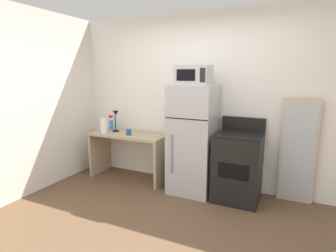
% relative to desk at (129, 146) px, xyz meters
% --- Properties ---
extents(ground_plane, '(12.00, 12.00, 0.00)m').
position_rel_desk_xyz_m(ground_plane, '(1.21, -1.36, -0.53)').
color(ground_plane, brown).
extents(wall_back_white, '(5.00, 0.10, 2.60)m').
position_rel_desk_xyz_m(wall_back_white, '(1.21, 0.34, 0.77)').
color(wall_back_white, white).
rests_on(wall_back_white, ground).
extents(wall_left_brick, '(0.10, 4.00, 2.60)m').
position_rel_desk_xyz_m(wall_left_brick, '(-0.99, -1.36, 0.77)').
color(wall_left_brick, silver).
rests_on(wall_left_brick, ground).
extents(desk, '(1.25, 0.54, 0.75)m').
position_rel_desk_xyz_m(desk, '(0.00, 0.00, 0.00)').
color(desk, tan).
rests_on(desk, ground).
extents(desk_lamp, '(0.14, 0.12, 0.35)m').
position_rel_desk_xyz_m(desk_lamp, '(-0.26, 0.02, 0.46)').
color(desk_lamp, black).
rests_on(desk_lamp, desk).
extents(coffee_mug, '(0.08, 0.08, 0.09)m').
position_rel_desk_xyz_m(coffee_mug, '(0.06, -0.10, 0.27)').
color(coffee_mug, '#264C99').
rests_on(coffee_mug, desk).
extents(paper_towel_roll, '(0.11, 0.11, 0.24)m').
position_rel_desk_xyz_m(paper_towel_roll, '(-0.40, -0.12, 0.34)').
color(paper_towel_roll, white).
rests_on(paper_towel_roll, desk).
extents(spray_bottle, '(0.06, 0.06, 0.25)m').
position_rel_desk_xyz_m(spray_bottle, '(-0.45, 0.14, 0.32)').
color(spray_bottle, '#2D8CEA').
rests_on(spray_bottle, desk).
extents(refrigerator, '(0.61, 0.63, 1.55)m').
position_rel_desk_xyz_m(refrigerator, '(1.11, -0.04, 0.25)').
color(refrigerator, '#B7B7BC').
rests_on(refrigerator, ground).
extents(microwave, '(0.46, 0.35, 0.26)m').
position_rel_desk_xyz_m(microwave, '(1.11, -0.06, 1.15)').
color(microwave, '#B7B7BC').
rests_on(microwave, refrigerator).
extents(oven_range, '(0.60, 0.61, 1.10)m').
position_rel_desk_xyz_m(oven_range, '(1.76, -0.03, -0.06)').
color(oven_range, black).
rests_on(oven_range, ground).
extents(leaning_mirror, '(0.44, 0.03, 1.40)m').
position_rel_desk_xyz_m(leaning_mirror, '(2.48, 0.23, 0.17)').
color(leaning_mirror, '#C6B793').
rests_on(leaning_mirror, ground).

